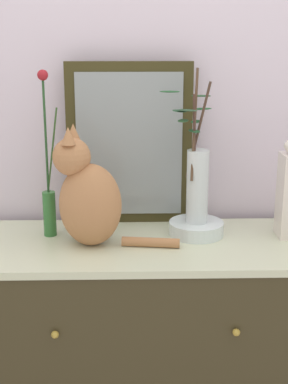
% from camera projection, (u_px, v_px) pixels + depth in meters
% --- Properties ---
extents(wall_back, '(4.40, 0.08, 2.60)m').
position_uv_depth(wall_back, '(142.00, 123.00, 2.11)').
color(wall_back, silver).
rests_on(wall_back, ground_plane).
extents(sideboard, '(1.28, 0.51, 0.94)m').
position_uv_depth(sideboard, '(144.00, 361.00, 2.03)').
color(sideboard, '#38301C').
rests_on(sideboard, ground_plane).
extents(mirror_leaning, '(0.46, 0.03, 0.60)m').
position_uv_depth(mirror_leaning, '(129.00, 144.00, 2.03)').
color(mirror_leaning, '#373116').
rests_on(mirror_leaning, sideboard).
extents(cat_sitting, '(0.42, 0.19, 0.41)m').
position_uv_depth(cat_sitting, '(88.00, 196.00, 1.83)').
color(cat_sitting, '#B0764B').
rests_on(cat_sitting, sideboard).
extents(vase_slim_green, '(0.07, 0.04, 0.58)m').
position_uv_depth(vase_slim_green, '(49.00, 193.00, 1.92)').
color(vase_slim_green, '#316D33').
rests_on(vase_slim_green, sideboard).
extents(bowl_porcelain, '(0.19, 0.19, 0.05)m').
position_uv_depth(bowl_porcelain, '(196.00, 228.00, 1.96)').
color(bowl_porcelain, white).
rests_on(bowl_porcelain, sideboard).
extents(vase_glass_clear, '(0.19, 0.16, 0.53)m').
position_uv_depth(vase_glass_clear, '(197.00, 179.00, 1.92)').
color(vase_glass_clear, silver).
rests_on(vase_glass_clear, bowl_porcelain).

